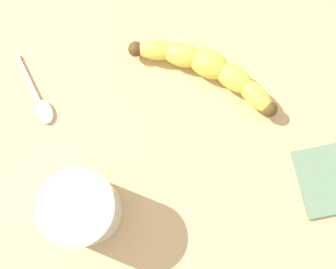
% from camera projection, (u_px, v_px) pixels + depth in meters
% --- Properties ---
extents(wooden_tabletop, '(1.20, 1.20, 0.03)m').
position_uv_depth(wooden_tabletop, '(166.00, 92.00, 0.60)').
color(wooden_tabletop, tan).
rests_on(wooden_tabletop, ground).
extents(banana, '(0.17, 0.15, 0.04)m').
position_uv_depth(banana, '(207.00, 68.00, 0.57)').
color(banana, '#F1E048').
rests_on(banana, wooden_tabletop).
extents(smoothie_glass, '(0.09, 0.09, 0.09)m').
position_uv_depth(smoothie_glass, '(83.00, 209.00, 0.51)').
color(smoothie_glass, silver).
rests_on(smoothie_glass, wooden_tabletop).
extents(teaspoon, '(0.04, 0.11, 0.01)m').
position_uv_depth(teaspoon, '(42.00, 108.00, 0.58)').
color(teaspoon, silver).
rests_on(teaspoon, wooden_tabletop).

